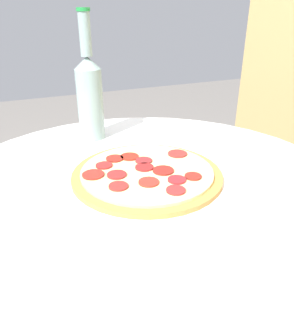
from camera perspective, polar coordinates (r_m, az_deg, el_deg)
table at (r=0.75m, az=-0.11°, el=-13.85°), size 0.85×0.85×0.77m
pizza at (r=0.67m, az=-0.05°, el=-0.93°), size 0.31×0.31×0.02m
beer_bottle at (r=0.86m, az=-9.96°, el=12.61°), size 0.07×0.07×0.31m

